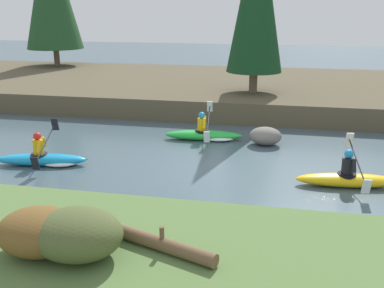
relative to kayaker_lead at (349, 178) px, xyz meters
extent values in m
plane|color=#425660|center=(-3.31, 0.77, -0.22)|extent=(90.00, 90.00, 0.00)
cube|color=brown|center=(-3.31, 11.32, 0.22)|extent=(44.00, 11.30, 0.89)
cylinder|color=brown|center=(-16.12, 15.20, 1.20)|extent=(0.36, 0.36, 1.07)
cylinder|color=brown|center=(-3.13, 8.24, 1.12)|extent=(0.36, 0.36, 0.91)
ellipsoid|color=brown|center=(-5.61, -5.56, 0.77)|extent=(1.42, 1.18, 0.77)
ellipsoid|color=#4C562D|center=(-4.94, -5.55, 0.79)|extent=(1.50, 1.25, 0.81)
ellipsoid|color=yellow|center=(-0.02, 0.00, -0.05)|extent=(2.75, 0.91, 0.34)
cylinder|color=black|center=(-0.07, -0.01, 0.09)|extent=(0.53, 0.53, 0.08)
cylinder|color=black|center=(-0.07, -0.01, 0.34)|extent=(0.33, 0.33, 0.42)
sphere|color=#1E89D1|center=(-0.07, -0.01, 0.67)|extent=(0.26, 0.26, 0.23)
cylinder|color=black|center=(0.00, 0.24, 0.43)|extent=(0.12, 0.23, 0.35)
cylinder|color=black|center=(0.05, -0.24, 0.43)|extent=(0.12, 0.23, 0.35)
cylinder|color=black|center=(0.15, 0.02, 0.47)|extent=(0.26, 1.90, 0.65)
cube|color=white|center=(0.04, 0.96, 0.78)|extent=(0.22, 0.18, 0.41)
cube|color=white|center=(0.27, -0.93, 0.16)|extent=(0.22, 0.18, 0.41)
ellipsoid|color=green|center=(-4.49, 3.45, -0.05)|extent=(2.75, 0.90, 0.34)
cone|color=green|center=(-3.26, 3.59, -0.03)|extent=(0.37, 0.24, 0.20)
cylinder|color=black|center=(-4.54, 3.44, 0.09)|extent=(0.53, 0.53, 0.08)
cylinder|color=yellow|center=(-4.54, 3.44, 0.34)|extent=(0.33, 0.33, 0.42)
sphere|color=#1E89D1|center=(-4.54, 3.44, 0.67)|extent=(0.25, 0.25, 0.23)
cylinder|color=yellow|center=(-4.47, 3.69, 0.43)|extent=(0.11, 0.23, 0.35)
cylinder|color=yellow|center=(-4.42, 3.21, 0.43)|extent=(0.11, 0.23, 0.35)
cylinder|color=black|center=(-4.32, 3.47, 0.47)|extent=(0.25, 1.91, 0.65)
cube|color=white|center=(-4.42, 4.41, 0.78)|extent=(0.22, 0.18, 0.41)
cube|color=white|center=(-4.21, 2.52, 0.16)|extent=(0.22, 0.18, 0.41)
ellipsoid|color=white|center=(-3.95, 3.51, -0.13)|extent=(1.17, 0.82, 0.18)
ellipsoid|color=#1993D6|center=(-8.74, -0.10, -0.05)|extent=(2.76, 1.07, 0.34)
cone|color=#1993D6|center=(-7.51, 0.12, -0.03)|extent=(0.38, 0.26, 0.20)
cylinder|color=black|center=(-8.78, -0.11, 0.09)|extent=(0.56, 0.56, 0.08)
cylinder|color=yellow|center=(-8.78, -0.11, 0.34)|extent=(0.35, 0.35, 0.42)
sphere|color=red|center=(-8.78, -0.11, 0.67)|extent=(0.27, 0.27, 0.23)
cylinder|color=yellow|center=(-8.73, 0.15, 0.43)|extent=(0.13, 0.24, 0.35)
cylinder|color=yellow|center=(-8.64, -0.33, 0.43)|extent=(0.13, 0.24, 0.35)
cylinder|color=black|center=(-8.56, -0.07, 0.47)|extent=(0.38, 1.89, 0.65)
cube|color=black|center=(-8.73, 0.87, 0.78)|extent=(0.23, 0.19, 0.41)
cube|color=black|center=(-8.39, -1.00, 0.16)|extent=(0.23, 0.19, 0.41)
ellipsoid|color=white|center=(-8.19, 0.00, -0.13)|extent=(1.21, 0.88, 0.18)
ellipsoid|color=slate|center=(-2.32, 3.29, 0.09)|extent=(1.09, 0.85, 0.62)
cylinder|color=brown|center=(-3.84, -5.04, 0.50)|extent=(2.37, 1.06, 0.24)
cylinder|color=brown|center=(-3.65, -5.11, 0.72)|extent=(0.08, 0.08, 0.20)
camera|label=1|loc=(-1.84, -11.52, 4.29)|focal=42.00mm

